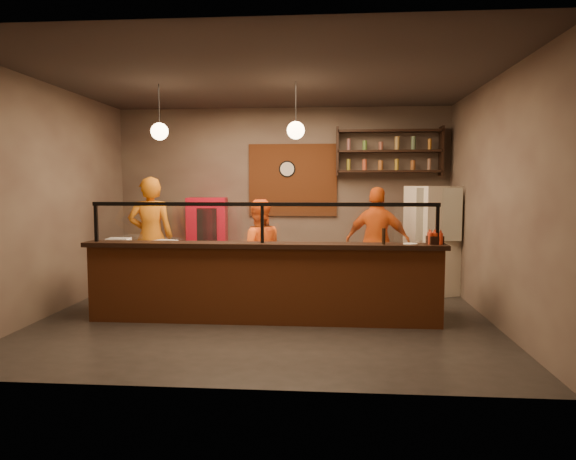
# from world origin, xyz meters

# --- Properties ---
(floor) EXTENTS (6.00, 6.00, 0.00)m
(floor) POSITION_xyz_m (0.00, 0.00, 0.00)
(floor) COLOR black
(floor) RESTS_ON ground
(ceiling) EXTENTS (6.00, 6.00, 0.00)m
(ceiling) POSITION_xyz_m (0.00, 0.00, 3.20)
(ceiling) COLOR #342B28
(ceiling) RESTS_ON wall_back
(wall_back) EXTENTS (6.00, 0.00, 6.00)m
(wall_back) POSITION_xyz_m (0.00, 2.50, 1.60)
(wall_back) COLOR #726454
(wall_back) RESTS_ON floor
(wall_left) EXTENTS (0.00, 5.00, 5.00)m
(wall_left) POSITION_xyz_m (-3.00, 0.00, 1.60)
(wall_left) COLOR #726454
(wall_left) RESTS_ON floor
(wall_right) EXTENTS (0.00, 5.00, 5.00)m
(wall_right) POSITION_xyz_m (3.00, 0.00, 1.60)
(wall_right) COLOR #726454
(wall_right) RESTS_ON floor
(wall_front) EXTENTS (6.00, 0.00, 6.00)m
(wall_front) POSITION_xyz_m (0.00, -2.50, 1.60)
(wall_front) COLOR #726454
(wall_front) RESTS_ON floor
(brick_patch) EXTENTS (1.60, 0.04, 1.30)m
(brick_patch) POSITION_xyz_m (0.20, 2.47, 1.90)
(brick_patch) COLOR brown
(brick_patch) RESTS_ON wall_back
(service_counter) EXTENTS (4.60, 0.25, 1.00)m
(service_counter) POSITION_xyz_m (0.00, -0.30, 0.50)
(service_counter) COLOR brown
(service_counter) RESTS_ON floor
(counter_ledge) EXTENTS (4.70, 0.37, 0.06)m
(counter_ledge) POSITION_xyz_m (0.00, -0.30, 1.03)
(counter_ledge) COLOR black
(counter_ledge) RESTS_ON service_counter
(worktop_cabinet) EXTENTS (4.60, 0.75, 0.85)m
(worktop_cabinet) POSITION_xyz_m (0.00, 0.20, 0.42)
(worktop_cabinet) COLOR gray
(worktop_cabinet) RESTS_ON floor
(worktop) EXTENTS (4.60, 0.75, 0.05)m
(worktop) POSITION_xyz_m (0.00, 0.20, 0.88)
(worktop) COLOR silver
(worktop) RESTS_ON worktop_cabinet
(sneeze_guard) EXTENTS (4.50, 0.05, 0.52)m
(sneeze_guard) POSITION_xyz_m (0.00, -0.30, 1.37)
(sneeze_guard) COLOR white
(sneeze_guard) RESTS_ON counter_ledge
(wall_shelving) EXTENTS (1.84, 0.28, 0.85)m
(wall_shelving) POSITION_xyz_m (1.90, 2.32, 2.40)
(wall_shelving) COLOR black
(wall_shelving) RESTS_ON wall_back
(wall_clock) EXTENTS (0.30, 0.04, 0.30)m
(wall_clock) POSITION_xyz_m (0.10, 2.46, 2.10)
(wall_clock) COLOR black
(wall_clock) RESTS_ON wall_back
(pendant_left) EXTENTS (0.24, 0.24, 0.77)m
(pendant_left) POSITION_xyz_m (-1.50, 0.20, 2.55)
(pendant_left) COLOR black
(pendant_left) RESTS_ON ceiling
(pendant_right) EXTENTS (0.24, 0.24, 0.77)m
(pendant_right) POSITION_xyz_m (0.40, 0.20, 2.55)
(pendant_right) COLOR black
(pendant_right) RESTS_ON ceiling
(cook_left) EXTENTS (0.80, 0.62, 1.94)m
(cook_left) POSITION_xyz_m (-2.02, 1.20, 0.97)
(cook_left) COLOR orange
(cook_left) RESTS_ON floor
(cook_mid) EXTENTS (0.88, 0.75, 1.59)m
(cook_mid) POSITION_xyz_m (-0.21, 0.87, 0.80)
(cook_mid) COLOR #EA5616
(cook_mid) RESTS_ON floor
(cook_right) EXTENTS (1.12, 0.70, 1.78)m
(cook_right) POSITION_xyz_m (1.64, 1.45, 0.89)
(cook_right) COLOR #DA5614
(cook_right) RESTS_ON floor
(fridge) EXTENTS (0.97, 0.94, 1.79)m
(fridge) POSITION_xyz_m (2.60, 1.78, 0.90)
(fridge) COLOR beige
(fridge) RESTS_ON floor
(red_cooler) EXTENTS (0.75, 0.70, 1.59)m
(red_cooler) POSITION_xyz_m (-1.31, 2.15, 0.79)
(red_cooler) COLOR #B30B20
(red_cooler) RESTS_ON floor
(pizza_dough) EXTENTS (0.57, 0.57, 0.01)m
(pizza_dough) POSITION_xyz_m (-0.52, 0.28, 0.91)
(pizza_dough) COLOR beige
(pizza_dough) RESTS_ON worktop
(prep_tub_a) EXTENTS (0.35, 0.32, 0.14)m
(prep_tub_a) POSITION_xyz_m (-2.15, 0.31, 0.97)
(prep_tub_a) COLOR white
(prep_tub_a) RESTS_ON worktop
(prep_tub_b) EXTENTS (0.31, 0.26, 0.15)m
(prep_tub_b) POSITION_xyz_m (-2.15, 0.25, 0.98)
(prep_tub_b) COLOR white
(prep_tub_b) RESTS_ON worktop
(prep_tub_c) EXTENTS (0.34, 0.31, 0.14)m
(prep_tub_c) POSITION_xyz_m (-1.42, 0.10, 0.97)
(prep_tub_c) COLOR silver
(prep_tub_c) RESTS_ON worktop
(rolling_pin) EXTENTS (0.38, 0.10, 0.06)m
(rolling_pin) POSITION_xyz_m (-0.57, 0.38, 0.93)
(rolling_pin) COLOR yellow
(rolling_pin) RESTS_ON worktop
(condiment_caddy) EXTENTS (0.22, 0.19, 0.10)m
(condiment_caddy) POSITION_xyz_m (2.20, -0.26, 1.11)
(condiment_caddy) COLOR black
(condiment_caddy) RESTS_ON counter_ledge
(pepper_mill) EXTENTS (0.05, 0.05, 0.20)m
(pepper_mill) POSITION_xyz_m (1.55, -0.35, 1.16)
(pepper_mill) COLOR black
(pepper_mill) RESTS_ON counter_ledge
(small_plate) EXTENTS (0.22, 0.22, 0.01)m
(small_plate) POSITION_xyz_m (1.89, -0.32, 1.07)
(small_plate) COLOR silver
(small_plate) RESTS_ON counter_ledge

